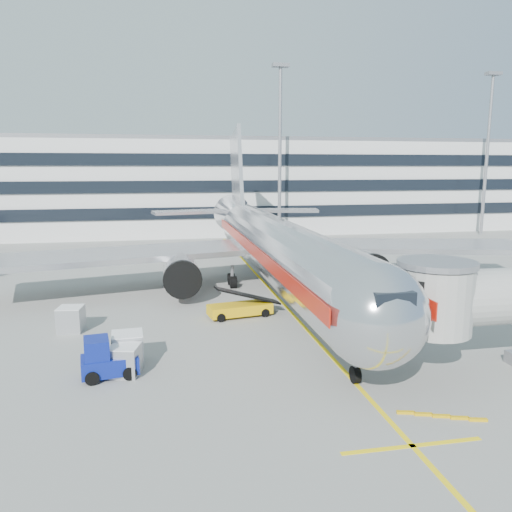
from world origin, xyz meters
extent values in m
plane|color=gray|center=(0.00, 0.00, 0.00)|extent=(180.00, 180.00, 0.00)
cube|color=yellow|center=(0.00, 10.00, 0.01)|extent=(0.25, 70.00, 0.01)
cube|color=yellow|center=(0.00, -14.00, 0.01)|extent=(6.00, 0.25, 0.01)
cylinder|color=silver|center=(0.00, 8.00, 4.20)|extent=(5.00, 36.00, 5.00)
sphere|color=silver|center=(0.00, -10.00, 4.20)|extent=(5.00, 5.00, 5.00)
cone|color=silver|center=(0.00, 31.00, 4.80)|extent=(5.00, 10.00, 5.00)
cube|color=black|center=(0.00, -11.50, 5.33)|extent=(1.80, 1.20, 0.90)
cube|color=#B7B7BC|center=(13.00, 13.50, 3.40)|extent=(24.95, 12.07, 0.50)
cube|color=#B7B7BC|center=(-13.00, 13.50, 3.40)|extent=(24.95, 12.07, 0.50)
cylinder|color=#99999E|center=(8.00, 10.00, 2.20)|extent=(3.00, 4.20, 3.00)
cylinder|color=#99999E|center=(-8.00, 10.00, 2.20)|extent=(3.00, 4.20, 3.00)
cylinder|color=black|center=(8.00, 8.00, 2.20)|extent=(3.10, 0.50, 3.10)
cylinder|color=black|center=(-8.00, 8.00, 2.20)|extent=(3.10, 0.50, 3.10)
cube|color=#B7B7BC|center=(0.00, 31.50, 9.20)|extent=(0.45, 9.39, 13.72)
cube|color=#B7B7BC|center=(5.50, 32.00, 5.40)|extent=(10.41, 4.94, 0.35)
cube|color=#B7B7BC|center=(-5.50, 32.00, 5.40)|extent=(10.41, 4.94, 0.35)
cylinder|color=gray|center=(0.00, -8.00, 0.90)|extent=(0.24, 0.24, 1.80)
cylinder|color=black|center=(0.00, -8.00, 0.45)|extent=(0.35, 0.90, 0.90)
cylinder|color=gray|center=(3.20, 14.00, 1.00)|extent=(0.30, 0.30, 2.00)
cylinder|color=gray|center=(-3.20, 14.00, 1.00)|extent=(0.30, 0.30, 2.00)
cube|color=#B61A0D|center=(2.52, 8.00, 4.50)|extent=(0.06, 38.00, 0.90)
cube|color=#B61A0D|center=(-2.52, 8.00, 4.50)|extent=(0.06, 38.00, 0.90)
cylinder|color=#A8A8A3|center=(4.20, -8.00, 4.20)|extent=(3.80, 3.80, 3.40)
cylinder|color=gray|center=(4.20, -8.00, 6.10)|extent=(4.00, 4.00, 0.30)
cube|color=black|center=(2.90, -8.00, 4.20)|extent=(1.40, 2.60, 2.60)
cube|color=silver|center=(0.00, 58.00, 7.50)|extent=(150.00, 24.00, 15.00)
cube|color=black|center=(0.00, 45.90, 4.00)|extent=(150.00, 0.30, 1.80)
cube|color=black|center=(0.00, 45.90, 8.00)|extent=(150.00, 0.30, 1.80)
cube|color=black|center=(0.00, 45.90, 12.00)|extent=(150.00, 0.30, 1.80)
cube|color=gray|center=(0.00, 58.00, 15.30)|extent=(150.00, 24.00, 0.60)
cylinder|color=gray|center=(8.00, 42.00, 12.50)|extent=(0.50, 0.50, 25.00)
cube|color=gray|center=(8.00, 42.00, 25.20)|extent=(2.40, 1.20, 0.50)
cylinder|color=gray|center=(42.00, 42.00, 12.50)|extent=(0.50, 0.50, 25.00)
cube|color=gray|center=(42.00, 42.00, 25.20)|extent=(2.40, 1.20, 0.50)
cube|color=#D8A409|center=(-4.00, 4.52, 0.59)|extent=(4.91, 2.49, 0.75)
cube|color=black|center=(-4.00, 4.52, 1.54)|extent=(5.05, 2.00, 1.63)
cylinder|color=black|center=(-5.81, 4.96, 0.32)|extent=(0.68, 0.40, 0.64)
cylinder|color=black|center=(-5.55, 3.49, 0.32)|extent=(0.68, 0.40, 0.64)
cylinder|color=black|center=(-2.45, 5.55, 0.32)|extent=(0.68, 0.40, 0.64)
cylinder|color=black|center=(-2.19, 4.08, 0.32)|extent=(0.68, 0.40, 0.64)
cube|color=navy|center=(-12.44, -4.78, 0.67)|extent=(3.11, 2.07, 0.93)
cube|color=navy|center=(-13.05, -4.88, 1.60)|extent=(1.46, 1.72, 1.14)
cube|color=black|center=(-13.05, -4.88, 1.97)|extent=(1.33, 1.50, 0.10)
cylinder|color=black|center=(-13.47, -4.15, 0.36)|extent=(0.76, 0.41, 0.72)
cylinder|color=black|center=(-13.24, -5.69, 0.36)|extent=(0.76, 0.41, 0.72)
cylinder|color=black|center=(-11.63, -3.88, 0.36)|extent=(0.76, 0.41, 0.72)
cylinder|color=black|center=(-11.40, -5.41, 0.36)|extent=(0.76, 0.41, 0.72)
cube|color=#AAACB1|center=(-11.61, -3.19, 0.88)|extent=(1.81, 1.81, 1.75)
cube|color=white|center=(-11.61, -3.19, 1.77)|extent=(1.81, 1.81, 0.07)
cube|color=#AAACB1|center=(-15.71, 3.40, 0.82)|extent=(1.77, 1.77, 1.63)
cube|color=white|center=(-15.71, 3.40, 1.65)|extent=(1.77, 1.77, 0.06)
cube|color=#AAACB1|center=(-11.67, -4.68, 0.78)|extent=(1.82, 1.82, 1.55)
cube|color=white|center=(-11.67, -4.68, 1.57)|extent=(1.82, 1.82, 0.06)
imported|color=#A2FF1A|center=(-11.86, -2.69, 0.84)|extent=(0.68, 0.73, 1.68)
camera|label=1|loc=(-9.55, -30.68, 10.96)|focal=35.00mm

